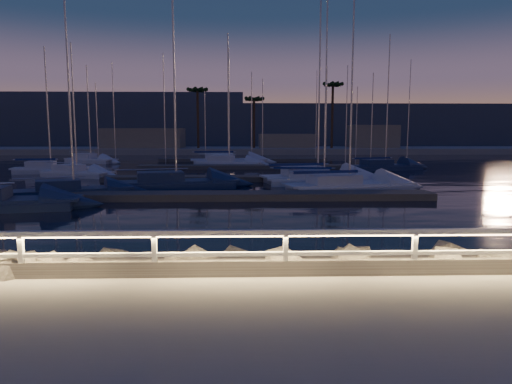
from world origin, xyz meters
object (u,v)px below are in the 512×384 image
sailboat_j (75,172)px  sailboat_d (346,185)px  sailboat_h (321,180)px  sailboat_m (90,159)px  sailboat_k (227,160)px  sailboat_l (383,166)px  sailboat_n (228,162)px  sailboat_g (315,177)px  sailboat_c (173,182)px  guard_rail (239,242)px  sailboat_i (49,169)px  sailboat_f (71,190)px

sailboat_j → sailboat_d: bearing=-5.1°
sailboat_h → sailboat_m: (-24.97, 24.79, 0.02)m
sailboat_k → sailboat_l: 18.85m
sailboat_l → sailboat_n: (-16.16, 5.49, 0.03)m
sailboat_g → sailboat_m: (-24.82, 22.93, -0.01)m
sailboat_j → sailboat_k: sailboat_k is taller
sailboat_g → sailboat_n: (-7.30, 16.93, -0.01)m
sailboat_c → sailboat_j: 13.06m
guard_rail → sailboat_g: 25.33m
sailboat_c → sailboat_l: (19.19, 15.12, -0.03)m
sailboat_c → sailboat_i: size_ratio=1.22×
sailboat_c → sailboat_f: 6.71m
sailboat_f → sailboat_h: bearing=-4.3°
sailboat_c → sailboat_g: 10.97m
sailboat_g → sailboat_h: sailboat_g is taller
sailboat_l → sailboat_m: sailboat_l is taller
sailboat_l → sailboat_n: 17.07m
guard_rail → sailboat_m: (-19.19, 47.61, -0.94)m
guard_rail → sailboat_k: sailboat_k is taller
sailboat_c → sailboat_n: bearing=67.1°
guard_rail → sailboat_d: (6.82, 19.25, -0.95)m
sailboat_f → sailboat_k: sailboat_k is taller
sailboat_f → sailboat_g: size_ratio=0.78×
guard_rail → sailboat_k: size_ratio=2.84×
sailboat_g → sailboat_j: bearing=152.9°
sailboat_k → sailboat_l: sailboat_k is taller
sailboat_l → sailboat_d: bearing=-130.9°
sailboat_d → sailboat_n: bearing=97.1°
sailboat_l → sailboat_m: (-33.67, 11.50, 0.03)m
sailboat_c → sailboat_d: size_ratio=0.98×
sailboat_k → sailboat_m: sailboat_k is taller
sailboat_g → sailboat_l: 14.46m
sailboat_n → guard_rail: bearing=-71.5°
sailboat_f → sailboat_g: (15.86, 7.50, 0.05)m
sailboat_k → sailboat_h: bearing=-77.8°
sailboat_m → guard_rail: bearing=-44.0°
sailboat_n → sailboat_f: bearing=-93.1°
guard_rail → sailboat_d: size_ratio=3.02×
guard_rail → sailboat_c: 21.53m
sailboat_c → sailboat_h: size_ratio=1.03×
sailboat_g → sailboat_m: sailboat_g is taller
sailboat_h → sailboat_i: sailboat_h is taller
sailboat_g → sailboat_k: size_ratio=0.95×
sailboat_f → sailboat_j: (-4.24, 12.47, -0.00)m
sailboat_d → sailboat_h: size_ratio=1.05×
sailboat_d → guard_rail: bearing=-123.2°
sailboat_f → sailboat_i: (-8.01, 16.09, 0.03)m
sailboat_i → sailboat_l: size_ratio=0.86×
sailboat_l → sailboat_h: bearing=-139.7°
sailboat_h → sailboat_n: bearing=117.4°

